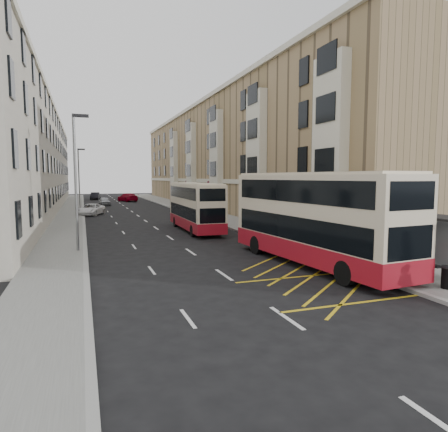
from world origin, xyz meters
name	(u,v)px	position (x,y,z in m)	size (l,w,h in m)	color
ground	(260,300)	(0.00, 0.00, 0.00)	(200.00, 200.00, 0.00)	black
pavement_right	(214,216)	(8.00, 30.00, 0.07)	(4.00, 120.00, 0.15)	slate
pavement_left	(68,221)	(-7.50, 30.00, 0.07)	(3.00, 120.00, 0.15)	slate
kerb_right	(197,217)	(6.00, 30.00, 0.07)	(0.25, 120.00, 0.15)	gray
kerb_left	(84,220)	(-6.00, 30.00, 0.07)	(0.25, 120.00, 0.15)	gray
road_markings	(128,209)	(0.00, 45.00, 0.01)	(10.00, 110.00, 0.01)	silver
terrace_right	(225,157)	(14.88, 45.38, 7.52)	(10.75, 79.00, 15.25)	#997E59
terrace_left	(22,162)	(-13.43, 45.50, 6.52)	(9.18, 79.00, 13.25)	beige
bus_shelter	(444,233)	(8.34, -0.39, 2.14)	(1.65, 4.25, 2.70)	black
guard_railing	(320,243)	(6.25, 5.75, 0.86)	(0.06, 6.56, 1.01)	#B42B1F
street_lamp_near	(76,175)	(-6.35, 12.00, 4.64)	(0.93, 0.18, 8.00)	slate
street_lamp_far	(79,176)	(-6.35, 42.00, 4.64)	(0.93, 0.18, 8.00)	slate
double_decker_front	(314,218)	(5.00, 4.43, 2.41)	(3.67, 12.04, 4.73)	beige
double_decker_rear	(195,207)	(2.81, 19.10, 2.04)	(2.47, 10.08, 4.00)	beige
litter_bin	(448,277)	(7.34, -1.55, 0.61)	(0.54, 0.54, 0.89)	black
pedestrian_mid	(406,248)	(9.24, 2.57, 0.95)	(0.78, 0.61, 1.61)	black
pedestrian_far	(373,252)	(6.91, 2.25, 0.96)	(0.95, 0.39, 1.62)	black
white_van	(91,209)	(-5.17, 36.59, 0.67)	(2.23, 4.84, 1.34)	white
car_silver	(105,201)	(-2.78, 52.61, 0.67)	(1.59, 3.96, 1.35)	#989B9F
car_dark	(95,196)	(-3.68, 70.48, 0.73)	(1.54, 4.41, 1.45)	black
car_red	(128,197)	(1.82, 62.40, 0.77)	(2.15, 5.29, 1.54)	#9D0018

